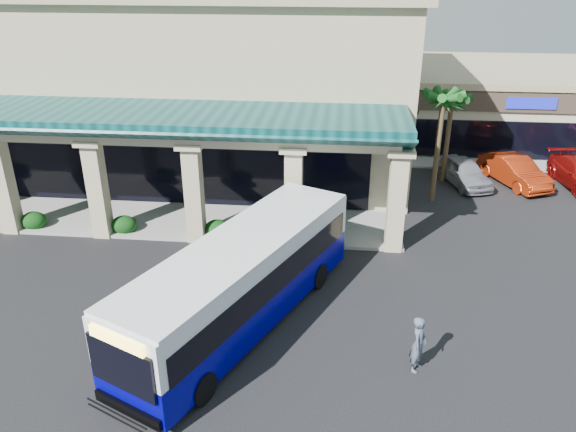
# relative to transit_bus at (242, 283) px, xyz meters

# --- Properties ---
(ground) EXTENTS (110.00, 110.00, 0.00)m
(ground) POSITION_rel_transit_bus_xyz_m (-0.25, 1.00, -1.65)
(ground) COLOR black
(main_building) EXTENTS (30.80, 14.80, 11.35)m
(main_building) POSITION_rel_transit_bus_xyz_m (-8.25, 17.00, 4.02)
(main_building) COLOR #BFAE88
(main_building) RESTS_ON ground
(arcade) EXTENTS (30.00, 6.20, 5.70)m
(arcade) POSITION_rel_transit_bus_xyz_m (-8.25, 7.80, 1.20)
(arcade) COLOR #093739
(arcade) RESTS_ON ground
(strip_mall) EXTENTS (22.50, 12.50, 4.90)m
(strip_mall) POSITION_rel_transit_bus_xyz_m (17.75, 25.00, 0.80)
(strip_mall) COLOR beige
(strip_mall) RESTS_ON ground
(palm_0) EXTENTS (2.40, 2.40, 6.60)m
(palm_0) POSITION_rel_transit_bus_xyz_m (8.25, 12.00, 1.65)
(palm_0) COLOR #134816
(palm_0) RESTS_ON ground
(palm_1) EXTENTS (2.40, 2.40, 5.80)m
(palm_1) POSITION_rel_transit_bus_xyz_m (9.25, 15.00, 1.25)
(palm_1) COLOR #134816
(palm_1) RESTS_ON ground
(broadleaf_tree) EXTENTS (2.60, 2.60, 4.81)m
(broadleaf_tree) POSITION_rel_transit_bus_xyz_m (7.25, 20.00, 0.75)
(broadleaf_tree) COLOR black
(broadleaf_tree) RESTS_ON ground
(transit_bus) EXTENTS (7.46, 11.89, 3.30)m
(transit_bus) POSITION_rel_transit_bus_xyz_m (0.00, 0.00, 0.00)
(transit_bus) COLOR #020082
(transit_bus) RESTS_ON ground
(pedestrian) EXTENTS (0.68, 0.83, 1.95)m
(pedestrian) POSITION_rel_transit_bus_xyz_m (5.94, -1.92, -0.68)
(pedestrian) COLOR #4A5468
(pedestrian) RESTS_ON ground
(car_silver) EXTENTS (3.02, 4.76, 1.51)m
(car_silver) POSITION_rel_transit_bus_xyz_m (10.33, 14.56, -0.90)
(car_silver) COLOR #9D9EA5
(car_silver) RESTS_ON ground
(car_white) EXTENTS (3.49, 5.17, 1.61)m
(car_white) POSITION_rel_transit_bus_xyz_m (13.21, 14.87, -0.85)
(car_white) COLOR #A1280C
(car_white) RESTS_ON ground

